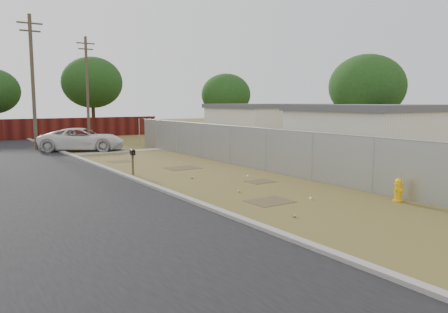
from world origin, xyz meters
TOP-DOWN VIEW (x-y plane):
  - ground at (0.00, 0.00)m, footprint 120.00×120.00m
  - street at (-6.76, 8.05)m, footprint 15.10×60.00m
  - chainlink_fence at (3.12, 1.03)m, footprint 0.10×27.06m
  - utility_poles at (-3.67, 20.67)m, footprint 12.60×8.24m
  - houses at (9.70, 3.13)m, footprint 9.30×17.24m
  - horizon_trees at (0.84, 23.56)m, footprint 33.32×31.94m
  - fire_hydrant at (2.70, -7.32)m, footprint 0.37×0.37m
  - mailbox at (-2.50, 2.46)m, footprint 0.25×0.51m
  - pickup_truck at (-1.55, 13.57)m, footprint 6.00×4.84m
  - scattered_litter at (-0.00, -1.94)m, footprint 3.03×11.73m

SIDE VIEW (x-z plane):
  - ground at x=0.00m, z-range 0.00..0.00m
  - street at x=-6.76m, z-range -0.04..0.08m
  - scattered_litter at x=0.00m, z-range 0.01..0.08m
  - fire_hydrant at x=2.70m, z-range -0.03..0.78m
  - pickup_truck at x=-1.55m, z-range 0.00..1.52m
  - chainlink_fence at x=3.12m, z-range -0.21..1.81m
  - mailbox at x=-2.50m, z-range 0.34..1.50m
  - houses at x=9.70m, z-range 0.01..3.11m
  - horizon_trees at x=0.84m, z-range 0.74..8.52m
  - utility_poles at x=-3.67m, z-range 0.19..9.19m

